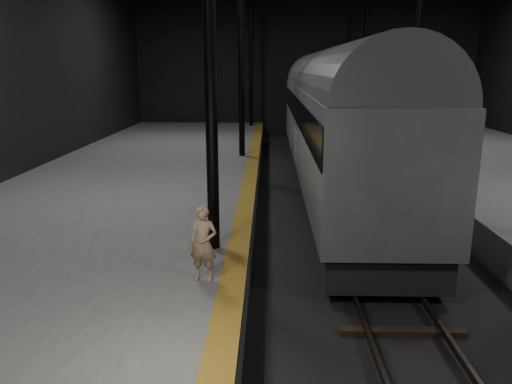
{
  "coord_description": "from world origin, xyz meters",
  "views": [
    {
      "loc": [
        -2.58,
        -14.63,
        4.98
      ],
      "look_at": [
        -2.88,
        -2.84,
        2.0
      ],
      "focal_mm": 35.0,
      "sensor_mm": 36.0,
      "label": 1
    }
  ],
  "objects": [
    {
      "name": "woman",
      "position": [
        -3.8,
        -5.79,
        1.74
      ],
      "size": [
        0.6,
        0.45,
        1.47
      ],
      "primitive_type": "imported",
      "rotation": [
        0.0,
        0.0,
        -0.2
      ],
      "color": "#9D7E60",
      "rests_on": "platform_left"
    },
    {
      "name": "train",
      "position": [
        -0.0,
        5.29,
        3.09
      ],
      "size": [
        3.11,
        20.75,
        5.55
      ],
      "color": "gray",
      "rests_on": "ground"
    },
    {
      "name": "platform_left",
      "position": [
        -7.5,
        0.0,
        0.5
      ],
      "size": [
        9.0,
        43.8,
        1.0
      ],
      "primitive_type": "cube",
      "color": "#535350",
      "rests_on": "ground"
    },
    {
      "name": "ground",
      "position": [
        0.0,
        0.0,
        0.0
      ],
      "size": [
        44.0,
        44.0,
        0.0
      ],
      "primitive_type": "plane",
      "color": "black",
      "rests_on": "ground"
    },
    {
      "name": "tactile_strip",
      "position": [
        -3.25,
        0.0,
        1.0
      ],
      "size": [
        0.5,
        43.8,
        0.01
      ],
      "primitive_type": "cube",
      "color": "brown",
      "rests_on": "platform_left"
    },
    {
      "name": "track",
      "position": [
        0.0,
        0.0,
        0.07
      ],
      "size": [
        2.4,
        43.0,
        0.24
      ],
      "color": "#3F3328",
      "rests_on": "ground"
    }
  ]
}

